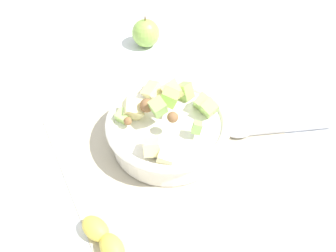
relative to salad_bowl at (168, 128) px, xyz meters
name	(u,v)px	position (x,y,z in m)	size (l,w,h in m)	color
ground_plane	(171,141)	(0.01, 0.00, -0.05)	(2.40, 2.40, 0.00)	silver
placemat	(171,140)	(0.01, 0.00, -0.04)	(0.46, 0.36, 0.01)	#BCB299
salad_bowl	(168,128)	(0.00, 0.00, 0.00)	(0.25, 0.25, 0.13)	white
serving_spoon	(263,130)	(0.19, -0.07, -0.03)	(0.23, 0.11, 0.01)	#B7B7BC
whole_apple	(146,33)	(0.11, 0.35, -0.01)	(0.08, 0.08, 0.09)	#8CB74C
banana_whole	(110,249)	(-0.20, -0.17, -0.03)	(0.06, 0.15, 0.04)	yellow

